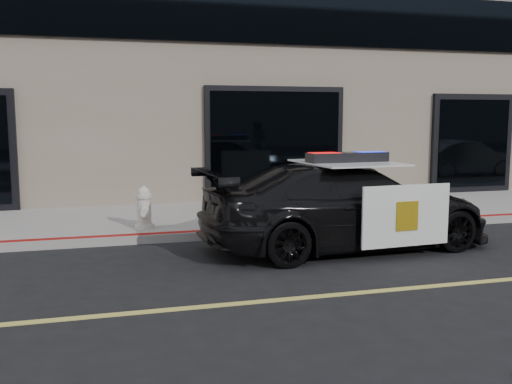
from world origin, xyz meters
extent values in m
plane|color=black|center=(0.00, 0.00, 0.00)|extent=(120.00, 120.00, 0.00)
cube|color=gray|center=(0.00, 5.25, 0.07)|extent=(60.00, 3.50, 0.15)
imported|color=black|center=(-1.24, 2.29, 0.70)|extent=(2.61, 5.10, 1.40)
cube|color=white|center=(-0.71, 1.32, 0.68)|extent=(1.50, 0.13, 0.94)
cube|color=white|center=(-0.84, 3.33, 0.68)|extent=(1.50, 0.13, 0.94)
cube|color=white|center=(-1.24, 2.29, 1.42)|extent=(1.51, 1.77, 0.02)
cube|color=gold|center=(-0.70, 1.29, 0.68)|extent=(0.37, 0.04, 0.44)
cube|color=black|center=(-1.24, 2.29, 1.50)|extent=(1.37, 0.44, 0.16)
cube|color=red|center=(-1.65, 2.27, 1.51)|extent=(0.49, 0.33, 0.15)
cube|color=#0C19CC|center=(-0.83, 2.32, 1.51)|extent=(0.49, 0.33, 0.15)
cylinder|color=beige|center=(-4.37, 4.12, 0.19)|extent=(0.35, 0.35, 0.08)
cylinder|color=beige|center=(-4.37, 4.12, 0.47)|extent=(0.25, 0.25, 0.49)
cylinder|color=beige|center=(-4.37, 4.12, 0.73)|extent=(0.30, 0.30, 0.06)
sphere|color=beige|center=(-4.37, 4.12, 0.79)|extent=(0.22, 0.22, 0.22)
cylinder|color=beige|center=(-4.37, 4.12, 0.89)|extent=(0.07, 0.07, 0.07)
cylinder|color=beige|center=(-4.37, 4.28, 0.54)|extent=(0.13, 0.12, 0.13)
cylinder|color=beige|center=(-4.37, 3.95, 0.54)|extent=(0.13, 0.12, 0.13)
cylinder|color=beige|center=(-4.37, 3.92, 0.47)|extent=(0.17, 0.14, 0.17)
camera|label=1|loc=(-5.14, -6.19, 2.15)|focal=40.00mm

